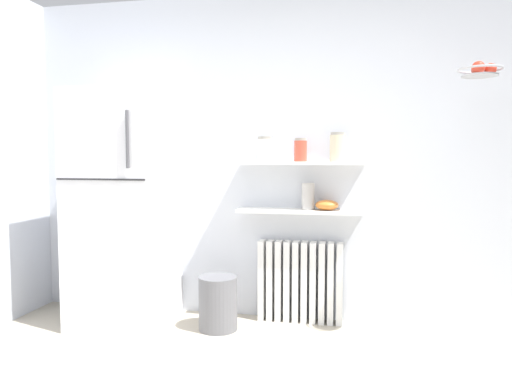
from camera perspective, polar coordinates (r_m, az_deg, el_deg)
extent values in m
cube|color=silver|center=(3.90, 4.77, 4.08)|extent=(7.04, 0.10, 2.60)
cube|color=silver|center=(3.91, -15.31, -1.87)|extent=(0.69, 0.71, 1.81)
cube|color=#262628|center=(3.58, -17.94, 1.43)|extent=(0.68, 0.01, 0.01)
cylinder|color=#4C4C51|center=(3.46, -14.96, 6.04)|extent=(0.02, 0.02, 0.40)
cube|color=white|center=(3.94, 0.69, -10.32)|extent=(0.05, 0.12, 0.64)
cube|color=white|center=(3.93, 1.69, -10.37)|extent=(0.05, 0.12, 0.64)
cube|color=white|center=(3.92, 2.70, -10.41)|extent=(0.05, 0.12, 0.64)
cube|color=white|center=(3.91, 3.71, -10.45)|extent=(0.05, 0.12, 0.64)
cube|color=white|center=(3.90, 4.72, -10.48)|extent=(0.05, 0.12, 0.64)
cube|color=white|center=(3.89, 5.74, -10.52)|extent=(0.05, 0.12, 0.64)
cube|color=white|center=(3.89, 6.76, -10.55)|extent=(0.05, 0.12, 0.64)
cube|color=white|center=(3.88, 7.79, -10.58)|extent=(0.05, 0.12, 0.64)
cube|color=white|center=(3.88, 8.81, -10.60)|extent=(0.05, 0.12, 0.64)
cube|color=white|center=(3.88, 9.84, -10.62)|extent=(0.05, 0.12, 0.64)
cube|color=white|center=(3.76, 5.24, -2.27)|extent=(0.98, 0.22, 0.02)
cube|color=white|center=(3.74, 5.27, 3.42)|extent=(0.98, 0.22, 0.02)
cylinder|color=silver|center=(3.78, 1.04, 4.94)|extent=(0.12, 0.12, 0.17)
cylinder|color=gray|center=(3.78, 1.04, 6.41)|extent=(0.11, 0.11, 0.02)
cylinder|color=#C64C38|center=(3.74, 5.28, 4.83)|extent=(0.10, 0.10, 0.16)
cylinder|color=gray|center=(3.74, 5.29, 6.20)|extent=(0.09, 0.09, 0.02)
cylinder|color=beige|center=(3.72, 9.60, 5.11)|extent=(0.12, 0.12, 0.20)
cylinder|color=gray|center=(3.72, 9.62, 6.81)|extent=(0.11, 0.11, 0.02)
cylinder|color=#B2ADA8|center=(3.75, 6.17, -0.52)|extent=(0.10, 0.10, 0.21)
ellipsoid|color=orange|center=(3.74, 8.36, -1.53)|extent=(0.18, 0.18, 0.08)
cylinder|color=slate|center=(3.75, -4.51, -12.94)|extent=(0.29, 0.29, 0.40)
torus|color=#B2B2B7|center=(3.51, 24.93, 13.00)|extent=(0.28, 0.28, 0.01)
cylinder|color=#A8A8AD|center=(3.51, 24.91, 12.36)|extent=(0.23, 0.23, 0.01)
sphere|color=red|center=(3.55, 25.96, 12.92)|extent=(0.08, 0.08, 0.08)
sphere|color=red|center=(3.54, 24.64, 12.95)|extent=(0.07, 0.07, 0.07)
sphere|color=red|center=(3.48, 24.78, 13.19)|extent=(0.08, 0.08, 0.08)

